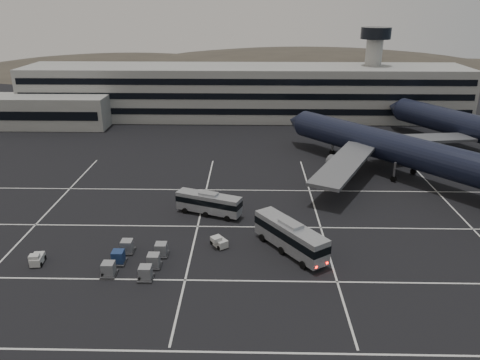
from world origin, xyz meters
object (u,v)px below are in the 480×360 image
bus_far (209,202)px  uld_cluster (136,259)px  trijet_main (400,149)px  tug_a (37,259)px  bus_near (290,235)px

bus_far → uld_cluster: (-7.89, -14.91, -1.14)m
trijet_main → tug_a: size_ratio=18.78×
trijet_main → tug_a: trijet_main is taller
trijet_main → uld_cluster: 53.13m
trijet_main → tug_a: 63.43m
bus_near → uld_cluster: bearing=156.1°
bus_far → tug_a: bus_far is taller
bus_near → bus_far: bus_near is taller
bus_far → trijet_main: bearing=-41.1°
tug_a → uld_cluster: 12.47m
trijet_main → uld_cluster: bearing=178.2°
uld_cluster → tug_a: bearing=-179.9°
trijet_main → bus_far: (-33.89, -17.61, -3.26)m
trijet_main → bus_far: trijet_main is taller
bus_far → uld_cluster: size_ratio=1.22×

